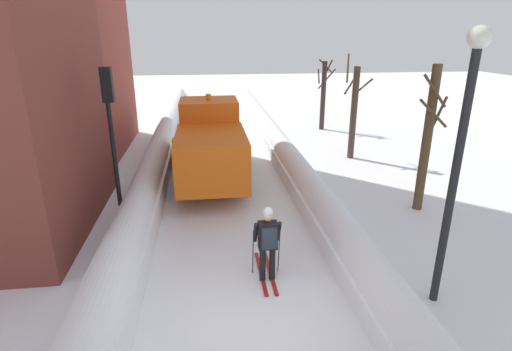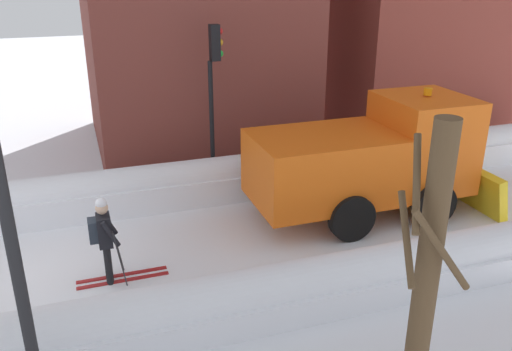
{
  "view_description": "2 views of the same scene",
  "coord_description": "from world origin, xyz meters",
  "px_view_note": "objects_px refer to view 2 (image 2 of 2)",
  "views": [
    {
      "loc": [
        -0.66,
        -6.23,
        5.3
      ],
      "look_at": [
        0.73,
        4.71,
        1.38
      ],
      "focal_mm": 28.13,
      "sensor_mm": 36.0,
      "label": 1
    },
    {
      "loc": [
        10.23,
        1.28,
        5.93
      ],
      "look_at": [
        0.37,
        4.66,
        1.78
      ],
      "focal_mm": 37.67,
      "sensor_mm": 36.0,
      "label": 2
    }
  ],
  "objects_px": {
    "bare_tree_near": "(423,302)",
    "skier": "(105,236)",
    "traffic_light_pole": "(214,78)",
    "street_lamp": "(3,197)",
    "plow_truck": "(373,158)"
  },
  "relations": [
    {
      "from": "street_lamp",
      "to": "bare_tree_near",
      "type": "distance_m",
      "value": 4.98
    },
    {
      "from": "street_lamp",
      "to": "bare_tree_near",
      "type": "xyz_separation_m",
      "value": [
        1.99,
        4.42,
        -1.12
      ]
    },
    {
      "from": "plow_truck",
      "to": "bare_tree_near",
      "type": "distance_m",
      "value": 7.27
    },
    {
      "from": "bare_tree_near",
      "to": "traffic_light_pole",
      "type": "bearing_deg",
      "value": -179.74
    },
    {
      "from": "traffic_light_pole",
      "to": "bare_tree_near",
      "type": "distance_m",
      "value": 9.16
    },
    {
      "from": "plow_truck",
      "to": "bare_tree_near",
      "type": "height_order",
      "value": "bare_tree_near"
    },
    {
      "from": "traffic_light_pole",
      "to": "bare_tree_near",
      "type": "xyz_separation_m",
      "value": [
        9.12,
        0.04,
        -0.84
      ]
    },
    {
      "from": "skier",
      "to": "traffic_light_pole",
      "type": "relative_size",
      "value": 0.4
    },
    {
      "from": "traffic_light_pole",
      "to": "bare_tree_near",
      "type": "bearing_deg",
      "value": 0.26
    },
    {
      "from": "bare_tree_near",
      "to": "skier",
      "type": "bearing_deg",
      "value": -148.56
    },
    {
      "from": "street_lamp",
      "to": "skier",
      "type": "bearing_deg",
      "value": 161.34
    },
    {
      "from": "street_lamp",
      "to": "bare_tree_near",
      "type": "relative_size",
      "value": 1.21
    },
    {
      "from": "traffic_light_pole",
      "to": "skier",
      "type": "bearing_deg",
      "value": -40.81
    },
    {
      "from": "street_lamp",
      "to": "plow_truck",
      "type": "bearing_deg",
      "value": 120.42
    },
    {
      "from": "plow_truck",
      "to": "traffic_light_pole",
      "type": "xyz_separation_m",
      "value": [
        -2.65,
        -3.25,
        1.67
      ]
    }
  ]
}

